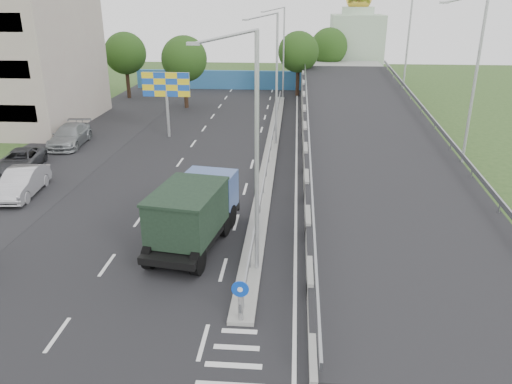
# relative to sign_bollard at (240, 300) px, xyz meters

# --- Properties ---
(ground) EXTENTS (160.00, 160.00, 0.00)m
(ground) POSITION_rel_sign_bollard_xyz_m (0.00, -2.17, -1.03)
(ground) COLOR #2D4C1E
(ground) RESTS_ON ground
(road_surface) EXTENTS (26.00, 90.00, 0.04)m
(road_surface) POSITION_rel_sign_bollard_xyz_m (-3.00, 17.83, -1.03)
(road_surface) COLOR black
(road_surface) RESTS_ON ground
(parking_strip) EXTENTS (8.00, 90.00, 0.05)m
(parking_strip) POSITION_rel_sign_bollard_xyz_m (-16.00, 17.83, -1.03)
(parking_strip) COLOR black
(parking_strip) RESTS_ON ground
(median) EXTENTS (1.00, 44.00, 0.20)m
(median) POSITION_rel_sign_bollard_xyz_m (0.00, 21.83, -0.93)
(median) COLOR gray
(median) RESTS_ON ground
(overpass_ramp) EXTENTS (10.00, 50.00, 3.50)m
(overpass_ramp) POSITION_rel_sign_bollard_xyz_m (7.50, 21.83, 0.72)
(overpass_ramp) COLOR gray
(overpass_ramp) RESTS_ON ground
(median_guardrail) EXTENTS (0.09, 44.00, 0.71)m
(median_guardrail) POSITION_rel_sign_bollard_xyz_m (0.00, 21.83, -0.28)
(median_guardrail) COLOR gray
(median_guardrail) RESTS_ON median
(sign_bollard) EXTENTS (0.64, 0.23, 1.67)m
(sign_bollard) POSITION_rel_sign_bollard_xyz_m (0.00, 0.00, 0.00)
(sign_bollard) COLOR black
(sign_bollard) RESTS_ON median
(lamp_post_near) EXTENTS (2.74, 0.18, 10.08)m
(lamp_post_near) POSITION_rel_sign_bollard_xyz_m (0.11, 3.83, 4.77)
(lamp_post_near) COLOR #B2B5B7
(lamp_post_near) RESTS_ON median
(lamp_post_mid) EXTENTS (2.74, 0.18, 10.08)m
(lamp_post_mid) POSITION_rel_sign_bollard_xyz_m (0.11, 23.83, 4.77)
(lamp_post_mid) COLOR #B2B5B7
(lamp_post_mid) RESTS_ON median
(lamp_post_far) EXTENTS (2.74, 0.18, 10.08)m
(lamp_post_far) POSITION_rel_sign_bollard_xyz_m (0.11, 43.83, 4.77)
(lamp_post_far) COLOR #B2B5B7
(lamp_post_far) RESTS_ON median
(blue_wall) EXTENTS (30.00, 0.50, 2.40)m
(blue_wall) POSITION_rel_sign_bollard_xyz_m (-4.00, 49.83, 0.17)
(blue_wall) COLOR #296897
(blue_wall) RESTS_ON ground
(church) EXTENTS (7.00, 7.00, 13.80)m
(church) POSITION_rel_sign_bollard_xyz_m (10.00, 57.83, 4.28)
(church) COLOR #B2CCAD
(church) RESTS_ON ground
(billboard) EXTENTS (4.00, 0.24, 5.50)m
(billboard) POSITION_rel_sign_bollard_xyz_m (-9.00, 25.83, 3.15)
(billboard) COLOR #B2B5B7
(billboard) RESTS_ON ground
(tree_left_mid) EXTENTS (4.80, 4.80, 7.60)m
(tree_left_mid) POSITION_rel_sign_bollard_xyz_m (-10.00, 37.83, 4.14)
(tree_left_mid) COLOR black
(tree_left_mid) RESTS_ON ground
(tree_median_far) EXTENTS (4.80, 4.80, 7.60)m
(tree_median_far) POSITION_rel_sign_bollard_xyz_m (2.00, 45.83, 4.14)
(tree_median_far) COLOR black
(tree_median_far) RESTS_ON ground
(tree_left_far) EXTENTS (4.80, 4.80, 7.60)m
(tree_left_far) POSITION_rel_sign_bollard_xyz_m (-18.00, 42.83, 4.14)
(tree_left_far) COLOR black
(tree_left_far) RESTS_ON ground
(tree_ramp_far) EXTENTS (4.80, 4.80, 7.60)m
(tree_ramp_far) POSITION_rel_sign_bollard_xyz_m (6.00, 52.83, 4.14)
(tree_ramp_far) COLOR black
(tree_ramp_far) RESTS_ON ground
(dump_truck) EXTENTS (3.69, 7.44, 3.14)m
(dump_truck) POSITION_rel_sign_bollard_xyz_m (-2.91, 6.38, 0.70)
(dump_truck) COLOR black
(dump_truck) RESTS_ON ground
(parked_car_b) EXTENTS (2.24, 5.16, 1.65)m
(parked_car_b) POSITION_rel_sign_bollard_xyz_m (-14.62, 11.80, -0.21)
(parked_car_b) COLOR #B5B4BA
(parked_car_b) RESTS_ON ground
(parked_car_c) EXTENTS (3.12, 5.37, 1.41)m
(parked_car_c) POSITION_rel_sign_bollard_xyz_m (-17.18, 16.34, -0.33)
(parked_car_c) COLOR #323337
(parked_car_c) RESTS_ON ground
(parked_car_d) EXTENTS (2.79, 5.88, 1.66)m
(parked_car_d) POSITION_rel_sign_bollard_xyz_m (-16.36, 22.59, -0.21)
(parked_car_d) COLOR gray
(parked_car_d) RESTS_ON ground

